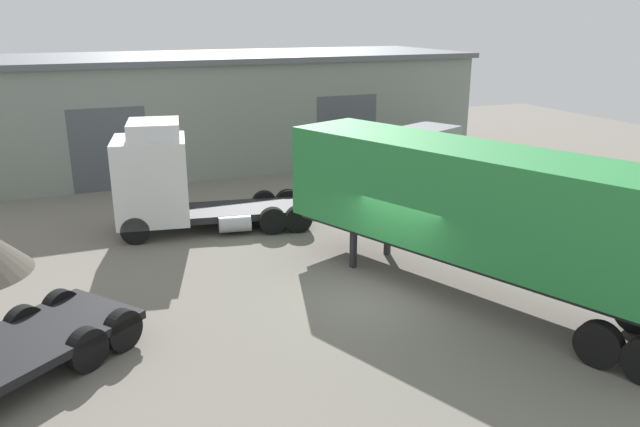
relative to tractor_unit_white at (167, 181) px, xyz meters
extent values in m
plane|color=slate|center=(4.21, -7.59, -1.83)|extent=(60.00, 60.00, 0.00)
cube|color=gray|center=(4.21, 10.51, 0.77)|extent=(25.49, 8.20, 5.21)
cube|color=#565B60|center=(4.21, 10.51, 3.50)|extent=(25.99, 8.70, 0.25)
cube|color=#4C5156|center=(-1.40, 6.44, -0.03)|extent=(3.20, 0.08, 3.60)
cube|color=#4C5156|center=(9.81, 6.44, -0.03)|extent=(3.20, 0.08, 3.60)
cube|color=silver|center=(-0.52, 0.11, 0.08)|extent=(2.80, 2.88, 2.87)
cube|color=silver|center=(-0.32, 0.07, 1.79)|extent=(2.02, 2.36, 0.60)
cube|color=black|center=(-1.67, 0.31, 0.65)|extent=(0.45, 2.08, 1.03)
cube|color=#232326|center=(2.74, -0.47, -1.24)|extent=(4.50, 2.71, 0.24)
cylinder|color=#B2B2B7|center=(1.97, -1.35, -1.41)|extent=(1.18, 0.74, 0.56)
cylinder|color=black|center=(-1.30, -0.87, -1.36)|extent=(0.99, 0.46, 0.95)
cylinder|color=black|center=(-0.91, 1.30, -1.36)|extent=(0.99, 0.46, 0.95)
cylinder|color=black|center=(3.24, -1.68, -1.36)|extent=(0.99, 0.46, 0.95)
cylinder|color=black|center=(3.63, 0.49, -1.36)|extent=(0.99, 0.46, 0.95)
cylinder|color=black|center=(4.13, -1.84, -1.36)|extent=(0.99, 0.46, 0.95)
cylinder|color=black|center=(4.52, 0.33, -1.36)|extent=(0.99, 0.46, 0.95)
cube|color=#28843D|center=(6.58, -8.51, 0.88)|extent=(6.58, 11.61, 2.72)
cube|color=#232326|center=(6.58, -8.51, -0.60)|extent=(5.88, 11.33, 0.24)
cube|color=#232326|center=(4.52, -5.51, -1.28)|extent=(0.21, 0.21, 1.11)
cube|color=#232326|center=(6.01, -4.92, -1.28)|extent=(0.21, 0.21, 1.11)
cylinder|color=black|center=(7.02, -12.58, -1.31)|extent=(0.66, 1.08, 1.04)
cylinder|color=black|center=(9.06, -11.77, -1.31)|extent=(0.66, 1.08, 1.04)
cylinder|color=black|center=(-3.21, -8.51, -1.35)|extent=(0.95, 0.82, 0.97)
cylinder|color=black|center=(-4.48, -6.84, -1.35)|extent=(0.95, 0.82, 0.97)
cylinder|color=black|center=(-2.42, -7.90, -1.35)|extent=(0.95, 0.82, 0.97)
cylinder|color=black|center=(-3.69, -6.23, -1.35)|extent=(0.95, 0.82, 0.97)
cube|color=gray|center=(11.33, 1.42, -0.18)|extent=(2.97, 2.73, 2.20)
cube|color=black|center=(10.95, 2.25, 0.21)|extent=(1.86, 0.92, 0.88)
cube|color=#28843D|center=(12.97, -2.14, -1.10)|extent=(4.66, 6.38, 0.20)
cube|color=#232326|center=(11.76, 0.48, -0.55)|extent=(2.23, 1.11, 1.10)
cylinder|color=black|center=(10.19, 1.38, -1.28)|extent=(0.73, 1.12, 1.10)
cylinder|color=black|center=(12.10, 2.26, -1.28)|extent=(0.73, 1.12, 1.10)
cylinder|color=black|center=(12.58, -3.81, -1.28)|extent=(0.73, 1.12, 1.10)
cylinder|color=black|center=(14.49, -2.93, -1.28)|extent=(0.73, 1.12, 1.10)
cylinder|color=black|center=(13.00, -4.72, -1.28)|extent=(0.73, 1.12, 1.10)
cylinder|color=black|center=(14.91, -3.84, -1.28)|extent=(0.73, 1.12, 1.10)
camera|label=1|loc=(-3.13, -21.31, 5.44)|focal=35.00mm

